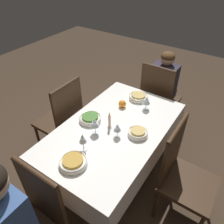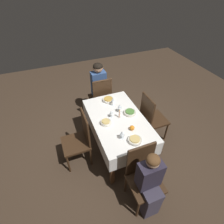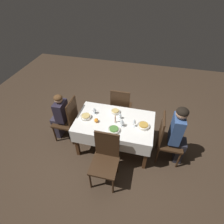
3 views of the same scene
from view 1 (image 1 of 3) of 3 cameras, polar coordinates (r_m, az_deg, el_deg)
name	(u,v)px [view 1 (image 1 of 3)]	position (r m, az deg, el deg)	size (l,w,h in m)	color
ground_plane	(114,175)	(2.55, 0.40, -16.22)	(8.00, 8.00, 0.00)	#3D2D21
dining_table	(114,135)	(2.07, 0.48, -5.98)	(1.42, 0.86, 0.72)	white
chair_west	(34,224)	(1.76, -19.63, -25.88)	(0.43, 0.43, 1.00)	#382314
chair_east	(158,97)	(2.80, 12.01, 3.86)	(0.43, 0.43, 1.00)	#382314
chair_south	(182,173)	(1.99, 17.82, -14.92)	(0.43, 0.43, 1.00)	#382314
chair_north	(62,117)	(2.47, -12.82, -1.39)	(0.43, 0.43, 1.00)	#382314
person_child_dark	(165,87)	(2.90, 13.57, 6.40)	(0.33, 0.30, 1.09)	#383342
bowl_west	(73,162)	(1.72, -10.11, -12.70)	(0.22, 0.22, 0.06)	silver
wine_glass_west	(83,139)	(1.74, -7.68, -6.94)	(0.06, 0.06, 0.17)	white
bowl_east	(138,97)	(2.37, 6.91, 4.02)	(0.21, 0.21, 0.06)	silver
wine_glass_east	(147,101)	(2.19, 9.02, 2.96)	(0.08, 0.08, 0.15)	white
bowl_south	(138,133)	(1.93, 6.75, -5.35)	(0.18, 0.18, 0.06)	silver
wine_glass_south	(117,128)	(1.86, 1.40, -4.14)	(0.07, 0.07, 0.14)	white
bowl_north	(90,118)	(2.07, -5.71, -1.63)	(0.21, 0.21, 0.06)	silver
wine_glass_north	(95,123)	(1.88, -4.51, -2.92)	(0.08, 0.08, 0.16)	white
candle_centerpiece	(109,122)	(1.96, -0.67, -2.55)	(0.04, 0.04, 0.17)	beige
orange_fruit	(122,104)	(2.23, 2.72, 2.17)	(0.08, 0.08, 0.08)	orange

